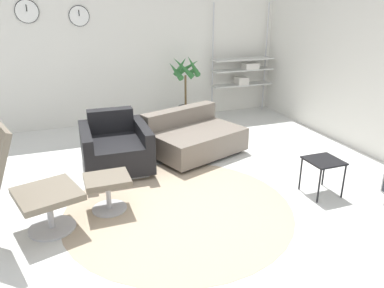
{
  "coord_description": "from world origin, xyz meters",
  "views": [
    {
      "loc": [
        -1.05,
        -3.37,
        2.04
      ],
      "look_at": [
        0.32,
        0.29,
        0.55
      ],
      "focal_mm": 35.0,
      "sensor_mm": 36.0,
      "label": 1
    }
  ],
  "objects": [
    {
      "name": "round_rug",
      "position": [
        0.02,
        -0.11,
        0.0
      ],
      "size": [
        2.38,
        2.38,
        0.01
      ],
      "color": "tan",
      "rests_on": "ground_plane"
    },
    {
      "name": "couch_low",
      "position": [
        0.72,
        1.3,
        0.23
      ],
      "size": [
        1.46,
        1.27,
        0.6
      ],
      "rotation": [
        0.0,
        0.0,
        3.49
      ],
      "color": "black",
      "rests_on": "ground_plane"
    },
    {
      "name": "ottoman",
      "position": [
        -0.66,
        0.14,
        0.27
      ],
      "size": [
        0.45,
        0.38,
        0.38
      ],
      "color": "#BCBCC1",
      "rests_on": "ground_plane"
    },
    {
      "name": "potted_plant",
      "position": [
        1.1,
        2.68,
        0.59
      ],
      "size": [
        0.59,
        0.59,
        1.24
      ],
      "color": "#333338",
      "rests_on": "ground_plane"
    },
    {
      "name": "lounge_chair",
      "position": [
        -1.51,
        -0.11,
        0.69
      ],
      "size": [
        1.01,
        0.77,
        1.2
      ],
      "rotation": [
        0.0,
        0.0,
        -1.28
      ],
      "color": "#BCBCC1",
      "rests_on": "ground_plane"
    },
    {
      "name": "side_table",
      "position": [
        1.64,
        -0.34,
        0.36
      ],
      "size": [
        0.37,
        0.37,
        0.41
      ],
      "color": "black",
      "rests_on": "ground_plane"
    },
    {
      "name": "armchair_red",
      "position": [
        -0.4,
        1.16,
        0.27
      ],
      "size": [
        0.85,
        0.93,
        0.71
      ],
      "rotation": [
        0.0,
        0.0,
        3.11
      ],
      "color": "silver",
      "rests_on": "ground_plane"
    },
    {
      "name": "wall_back",
      "position": [
        -0.0,
        3.2,
        1.4
      ],
      "size": [
        12.0,
        0.09,
        2.8
      ],
      "color": "silver",
      "rests_on": "ground_plane"
    },
    {
      "name": "ground_plane",
      "position": [
        0.0,
        0.0,
        0.0
      ],
      "size": [
        12.0,
        12.0,
        0.0
      ],
      "primitive_type": "plane",
      "color": "silver"
    },
    {
      "name": "shelf_unit",
      "position": [
        2.35,
        2.94,
        0.82
      ],
      "size": [
        1.18,
        0.28,
        2.03
      ],
      "color": "#BCBCC1",
      "rests_on": "ground_plane"
    }
  ]
}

